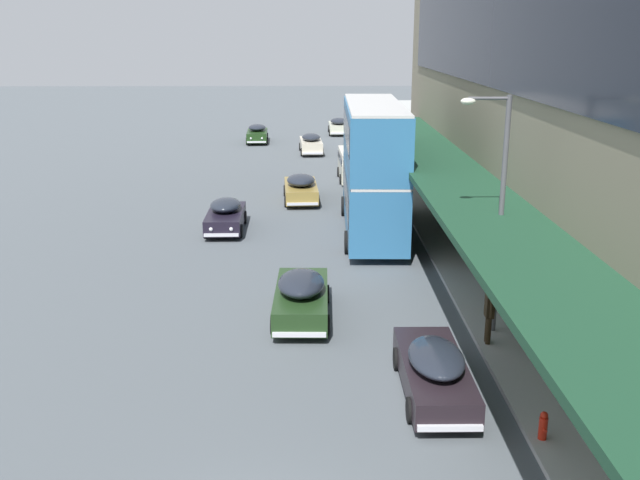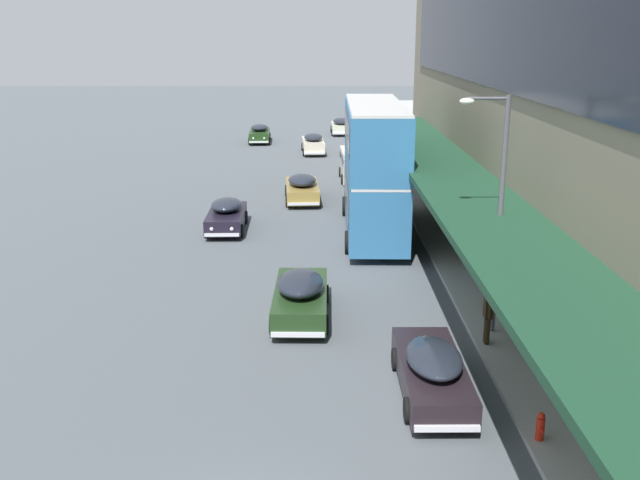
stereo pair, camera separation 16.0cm
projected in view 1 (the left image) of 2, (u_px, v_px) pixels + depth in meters
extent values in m
cube|color=#1A402A|center=(634.00, 367.00, 12.01)|extent=(3.20, 72.00, 0.24)
cube|color=teal|center=(372.00, 198.00, 33.63)|extent=(2.73, 10.36, 2.80)
cube|color=black|center=(373.00, 191.00, 33.53)|extent=(2.76, 9.54, 1.23)
cube|color=silver|center=(373.00, 167.00, 33.22)|extent=(2.63, 10.36, 0.12)
cube|color=teal|center=(374.00, 136.00, 32.82)|extent=(2.73, 10.36, 2.80)
cube|color=black|center=(374.00, 129.00, 32.72)|extent=(2.76, 9.54, 1.23)
cube|color=silver|center=(374.00, 104.00, 32.41)|extent=(2.63, 10.36, 0.12)
cube|color=black|center=(368.00, 101.00, 37.48)|extent=(1.26, 0.09, 0.36)
cylinder|color=black|center=(344.00, 206.00, 37.35)|extent=(0.27, 1.00, 1.00)
cylinder|color=black|center=(392.00, 206.00, 37.33)|extent=(0.27, 1.00, 1.00)
cylinder|color=black|center=(347.00, 242.00, 30.92)|extent=(0.27, 1.00, 1.00)
cylinder|color=black|center=(406.00, 242.00, 30.90)|extent=(0.27, 1.00, 1.00)
cube|color=black|center=(434.00, 374.00, 18.83)|extent=(1.63, 4.62, 0.70)
ellipsoid|color=#1E232D|center=(436.00, 357.00, 18.44)|extent=(1.44, 2.54, 0.53)
cube|color=silver|center=(420.00, 343.00, 21.15)|extent=(1.55, 0.12, 0.14)
cube|color=silver|center=(450.00, 428.00, 16.62)|extent=(1.55, 0.12, 0.14)
sphere|color=silver|center=(406.00, 336.00, 21.04)|extent=(0.18, 0.18, 0.18)
sphere|color=silver|center=(436.00, 336.00, 21.05)|extent=(0.18, 0.18, 0.18)
cylinder|color=black|center=(396.00, 359.00, 20.26)|extent=(0.14, 0.64, 0.64)
cylinder|color=black|center=(453.00, 358.00, 20.28)|extent=(0.14, 0.64, 0.64)
cylinder|color=black|center=(410.00, 410.00, 17.51)|extent=(0.14, 0.64, 0.64)
cylinder|color=black|center=(476.00, 409.00, 17.53)|extent=(0.14, 0.64, 0.64)
cube|color=#1C3615|center=(257.00, 135.00, 62.10)|extent=(1.87, 4.37, 0.80)
ellipsoid|color=#1E232D|center=(257.00, 127.00, 62.13)|extent=(1.59, 2.42, 0.57)
cube|color=silver|center=(256.00, 142.00, 60.07)|extent=(1.61, 0.18, 0.14)
cube|color=silver|center=(258.00, 135.00, 64.29)|extent=(1.61, 0.18, 0.14)
sphere|color=silver|center=(262.00, 138.00, 60.03)|extent=(0.18, 0.18, 0.18)
sphere|color=silver|center=(251.00, 138.00, 59.99)|extent=(0.18, 0.18, 0.18)
cylinder|color=black|center=(267.00, 141.00, 60.95)|extent=(0.17, 0.65, 0.64)
cylinder|color=black|center=(247.00, 141.00, 60.87)|extent=(0.17, 0.65, 0.64)
cylinder|color=black|center=(267.00, 137.00, 63.51)|extent=(0.17, 0.65, 0.64)
cylinder|color=black|center=(248.00, 137.00, 63.43)|extent=(0.17, 0.65, 0.64)
cube|color=black|center=(226.00, 219.00, 34.46)|extent=(1.75, 4.23, 0.74)
ellipsoid|color=#1E232D|center=(226.00, 205.00, 34.48)|extent=(1.51, 2.33, 0.58)
cube|color=silver|center=(221.00, 235.00, 32.46)|extent=(1.59, 0.15, 0.14)
cube|color=silver|center=(230.00, 212.00, 36.58)|extent=(1.59, 0.15, 0.14)
sphere|color=silver|center=(231.00, 229.00, 32.42)|extent=(0.18, 0.18, 0.18)
sphere|color=silver|center=(211.00, 229.00, 32.40)|extent=(0.18, 0.18, 0.18)
cylinder|color=black|center=(241.00, 231.00, 33.31)|extent=(0.15, 0.64, 0.64)
cylinder|color=black|center=(205.00, 231.00, 33.26)|extent=(0.15, 0.64, 0.64)
cylinder|color=black|center=(245.00, 217.00, 35.80)|extent=(0.15, 0.64, 0.64)
cylinder|color=black|center=(212.00, 217.00, 35.76)|extent=(0.15, 0.64, 0.64)
cube|color=beige|center=(339.00, 128.00, 67.35)|extent=(1.88, 4.41, 0.76)
ellipsoid|color=#1E232D|center=(339.00, 121.00, 66.96)|extent=(1.63, 2.43, 0.59)
cube|color=silver|center=(338.00, 127.00, 69.57)|extent=(1.74, 0.14, 0.14)
cube|color=silver|center=(340.00, 133.00, 65.26)|extent=(1.74, 0.14, 0.14)
sphere|color=silver|center=(333.00, 124.00, 69.45)|extent=(0.18, 0.18, 0.18)
sphere|color=silver|center=(343.00, 124.00, 69.47)|extent=(0.18, 0.18, 0.18)
cylinder|color=black|center=(329.00, 129.00, 68.72)|extent=(0.15, 0.64, 0.64)
cylinder|color=black|center=(348.00, 129.00, 68.76)|extent=(0.15, 0.64, 0.64)
cylinder|color=black|center=(330.00, 133.00, 66.10)|extent=(0.15, 0.64, 0.64)
cylinder|color=black|center=(349.00, 132.00, 66.14)|extent=(0.15, 0.64, 0.64)
cube|color=beige|center=(311.00, 145.00, 56.58)|extent=(1.88, 4.53, 0.85)
ellipsoid|color=#1E232D|center=(311.00, 137.00, 56.17)|extent=(1.57, 2.52, 0.55)
cube|color=silver|center=(309.00, 144.00, 58.83)|extent=(1.55, 0.21, 0.14)
cube|color=silver|center=(313.00, 153.00, 54.48)|extent=(1.55, 0.21, 0.14)
sphere|color=silver|center=(304.00, 140.00, 58.68)|extent=(0.18, 0.18, 0.18)
sphere|color=silver|center=(315.00, 140.00, 58.74)|extent=(0.18, 0.18, 0.18)
cylinder|color=black|center=(300.00, 147.00, 57.93)|extent=(0.18, 0.65, 0.64)
cylinder|color=black|center=(320.00, 146.00, 58.04)|extent=(0.18, 0.65, 0.64)
cylinder|color=black|center=(302.00, 152.00, 55.29)|extent=(0.18, 0.65, 0.64)
cylinder|color=black|center=(322.00, 152.00, 55.40)|extent=(0.18, 0.65, 0.64)
cube|color=olive|center=(301.00, 191.00, 40.48)|extent=(2.02, 4.56, 0.76)
ellipsoid|color=#1E232D|center=(301.00, 180.00, 40.08)|extent=(1.70, 2.54, 0.61)
cube|color=silver|center=(299.00, 186.00, 42.74)|extent=(1.70, 0.21, 0.14)
cube|color=silver|center=(302.00, 204.00, 38.36)|extent=(1.70, 0.21, 0.14)
sphere|color=silver|center=(291.00, 182.00, 42.60)|extent=(0.18, 0.18, 0.18)
sphere|color=silver|center=(308.00, 182.00, 42.66)|extent=(0.18, 0.18, 0.18)
cylinder|color=black|center=(285.00, 191.00, 41.84)|extent=(0.17, 0.65, 0.64)
cylinder|color=black|center=(315.00, 190.00, 41.95)|extent=(0.17, 0.65, 0.64)
cylinder|color=black|center=(286.00, 201.00, 39.18)|extent=(0.17, 0.65, 0.64)
cylinder|color=black|center=(318.00, 201.00, 39.29)|extent=(0.17, 0.65, 0.64)
cube|color=#1D3619|center=(302.00, 300.00, 23.89)|extent=(1.82, 4.52, 0.78)
ellipsoid|color=#1E232D|center=(301.00, 283.00, 23.48)|extent=(1.58, 2.50, 0.65)
cube|color=silver|center=(304.00, 284.00, 26.16)|extent=(1.65, 0.15, 0.14)
cube|color=silver|center=(299.00, 335.00, 21.75)|extent=(1.65, 0.15, 0.14)
sphere|color=silver|center=(290.00, 276.00, 26.05)|extent=(0.18, 0.18, 0.18)
sphere|color=silver|center=(317.00, 277.00, 26.05)|extent=(0.18, 0.18, 0.18)
cylinder|color=black|center=(278.00, 294.00, 25.31)|extent=(0.15, 0.64, 0.64)
cylinder|color=black|center=(327.00, 294.00, 25.30)|extent=(0.15, 0.64, 0.64)
cylinder|color=black|center=(273.00, 324.00, 22.64)|extent=(0.15, 0.64, 0.64)
cylinder|color=black|center=(328.00, 325.00, 22.63)|extent=(0.15, 0.64, 0.64)
cube|color=beige|center=(353.00, 169.00, 46.16)|extent=(1.85, 4.34, 1.29)
cube|color=silver|center=(353.00, 157.00, 45.94)|extent=(1.81, 4.25, 0.83)
cube|color=black|center=(353.00, 158.00, 45.97)|extent=(1.88, 3.91, 0.41)
ellipsoid|color=beige|center=(351.00, 161.00, 48.14)|extent=(1.62, 0.64, 1.11)
cylinder|color=black|center=(339.00, 172.00, 47.45)|extent=(0.17, 0.64, 0.64)
cylinder|color=black|center=(365.00, 172.00, 47.51)|extent=(0.17, 0.64, 0.64)
cylinder|color=black|center=(341.00, 179.00, 45.06)|extent=(0.17, 0.64, 0.64)
cylinder|color=black|center=(368.00, 179.00, 45.12)|extent=(0.17, 0.64, 0.64)
cylinder|color=black|center=(488.00, 331.00, 21.53)|extent=(0.16, 0.16, 0.85)
cylinder|color=black|center=(487.00, 329.00, 21.68)|extent=(0.16, 0.16, 0.85)
cube|color=black|center=(490.00, 306.00, 21.39)|extent=(0.26, 0.41, 0.70)
cylinder|color=black|center=(491.00, 308.00, 21.13)|extent=(0.10, 0.10, 0.63)
cylinder|color=black|center=(488.00, 302.00, 21.63)|extent=(0.10, 0.10, 0.63)
sphere|color=tan|center=(491.00, 291.00, 21.26)|extent=(0.22, 0.22, 0.22)
cylinder|color=black|center=(491.00, 289.00, 21.24)|extent=(0.33, 0.33, 0.02)
cylinder|color=black|center=(491.00, 287.00, 21.22)|extent=(0.21, 0.21, 0.12)
cylinder|color=#4C4C51|center=(501.00, 218.00, 21.61)|extent=(0.16, 0.16, 7.36)
cylinder|color=#4C4C51|center=(489.00, 98.00, 20.60)|extent=(1.20, 0.10, 0.10)
ellipsoid|color=silver|center=(468.00, 101.00, 20.62)|extent=(0.44, 0.28, 0.20)
cylinder|color=red|center=(543.00, 428.00, 16.51)|extent=(0.20, 0.20, 0.55)
sphere|color=red|center=(544.00, 415.00, 16.42)|extent=(0.18, 0.18, 0.18)
cylinder|color=red|center=(541.00, 424.00, 16.65)|extent=(0.08, 0.10, 0.08)
cylinder|color=red|center=(545.00, 431.00, 16.36)|extent=(0.08, 0.10, 0.08)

